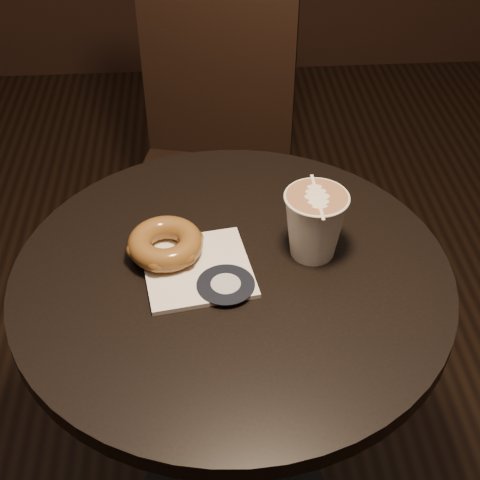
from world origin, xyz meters
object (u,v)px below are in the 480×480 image
at_px(cafe_table, 233,352).
at_px(latte_cup, 314,225).
at_px(doughnut, 165,243).
at_px(pastry_bag, 197,269).
at_px(chair, 213,139).

xyz_separation_m(cafe_table, latte_cup, (0.13, 0.03, 0.26)).
relative_size(cafe_table, doughnut, 6.20).
xyz_separation_m(pastry_bag, doughnut, (-0.05, 0.04, 0.02)).
bearing_deg(chair, latte_cup, -65.05).
height_order(cafe_table, latte_cup, latte_cup).
distance_m(cafe_table, pastry_bag, 0.21).
bearing_deg(doughnut, chair, 81.79).
distance_m(chair, pastry_bag, 0.74).
height_order(chair, pastry_bag, chair).
xyz_separation_m(chair, pastry_bag, (-0.05, -0.71, 0.20)).
distance_m(pastry_bag, doughnut, 0.07).
bearing_deg(pastry_bag, chair, 77.01).
xyz_separation_m(cafe_table, doughnut, (-0.10, 0.04, 0.23)).
height_order(pastry_bag, doughnut, doughnut).
relative_size(pastry_bag, latte_cup, 1.46).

